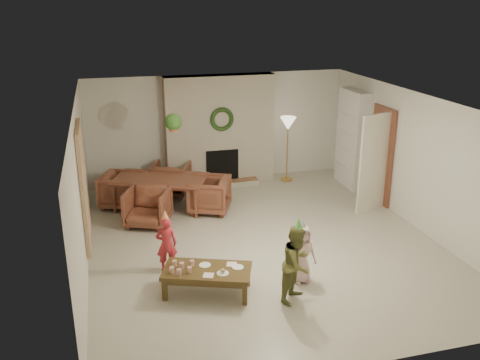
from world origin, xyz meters
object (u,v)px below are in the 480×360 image
object	(u,v)px
coffee_table_top	(207,271)
child_red	(167,244)
dining_table	(160,194)
dining_chair_left	(122,190)
dining_chair_far	(171,179)
dining_chair_right	(209,195)
dining_chair_near	(148,207)
child_plaid	(297,263)
child_pink	(302,254)

from	to	relation	value
coffee_table_top	child_red	bearing A→B (deg)	140.71
dining_table	coffee_table_top	bearing A→B (deg)	-62.09
coffee_table_top	dining_chair_left	bearing A→B (deg)	125.85
coffee_table_top	dining_chair_far	bearing A→B (deg)	109.88
dining_chair_right	child_red	bearing A→B (deg)	-4.10
dining_chair_left	dining_table	bearing A→B (deg)	-90.00
dining_table	dining_chair_right	size ratio (longest dim) A/B	2.34
dining_table	dining_chair_near	bearing A→B (deg)	-90.00
dining_chair_near	child_red	size ratio (longest dim) A/B	0.87
dining_chair_left	child_plaid	world-z (taller)	child_plaid
dining_chair_left	dining_chair_far	bearing A→B (deg)	-45.00
coffee_table_top	child_pink	size ratio (longest dim) A/B	1.38
child_red	dining_chair_right	bearing A→B (deg)	-117.62
dining_chair_near	coffee_table_top	distance (m)	2.74
dining_table	dining_chair_right	world-z (taller)	dining_chair_right
coffee_table_top	child_red	world-z (taller)	child_red
dining_chair_near	child_plaid	xyz separation A→B (m)	(1.81, -3.16, 0.21)
dining_chair_far	coffee_table_top	size ratio (longest dim) A/B	0.63
dining_chair_left	child_red	xyz separation A→B (m)	(0.55, -2.93, 0.10)
dining_chair_left	child_red	world-z (taller)	child_red
dining_chair_far	child_red	bearing A→B (deg)	104.41
dining_chair_near	dining_chair_far	bearing A→B (deg)	90.00
coffee_table_top	child_plaid	distance (m)	1.32
dining_chair_far	coffee_table_top	xyz separation A→B (m)	(-0.05, -4.18, -0.00)
dining_chair_far	child_pink	bearing A→B (deg)	131.77
child_plaid	child_pink	xyz separation A→B (m)	(0.25, 0.44, -0.11)
dining_table	dining_chair_far	world-z (taller)	dining_chair_far
child_red	child_pink	xyz separation A→B (m)	(1.93, -0.86, 0.00)
dining_table	dining_chair_left	bearing A→B (deg)	180.00
child_pink	dining_chair_far	bearing A→B (deg)	103.90
dining_chair_right	child_plaid	distance (m)	3.55
coffee_table_top	child_pink	xyz separation A→B (m)	(1.46, -0.04, 0.10)
dining_table	child_red	world-z (taller)	child_red
dining_chair_near	child_plaid	world-z (taller)	child_plaid
dining_chair_far	child_plaid	size ratio (longest dim) A/B	0.70
dining_chair_left	child_plaid	distance (m)	4.79
dining_chair_left	coffee_table_top	size ratio (longest dim) A/B	0.63
dining_chair_left	dining_chair_right	xyz separation A→B (m)	(1.69, -0.73, 0.00)
dining_chair_near	dining_chair_right	bearing A→B (deg)	38.66
dining_table	dining_chair_far	size ratio (longest dim) A/B	2.34
dining_chair_left	coffee_table_top	distance (m)	3.89
child_red	child_plaid	xyz separation A→B (m)	(1.69, -1.30, 0.11)
dining_chair_far	coffee_table_top	distance (m)	4.18
dining_table	child_red	distance (m)	2.62
dining_chair_left	coffee_table_top	xyz separation A→B (m)	(1.03, -3.75, -0.00)
dining_chair_far	dining_chair_left	xyz separation A→B (m)	(-1.08, -0.43, 0.00)
coffee_table_top	child_pink	distance (m)	1.46
dining_chair_left	child_pink	distance (m)	4.53
dining_chair_near	coffee_table_top	world-z (taller)	dining_chair_near
dining_table	child_plaid	distance (m)	4.19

